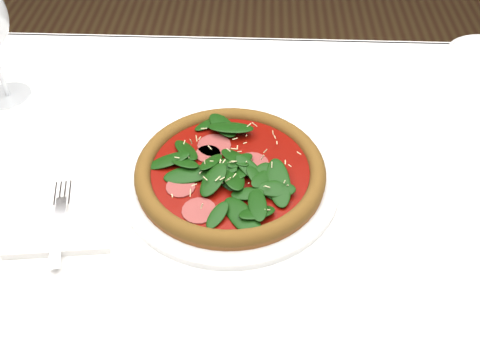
{
  "coord_description": "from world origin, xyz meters",
  "views": [
    {
      "loc": [
        0.09,
        -0.53,
        1.3
      ],
      "look_at": [
        0.07,
        -0.01,
        0.77
      ],
      "focal_mm": 40.0,
      "sensor_mm": 36.0,
      "label": 1
    }
  ],
  "objects": [
    {
      "name": "dining_table",
      "position": [
        0.0,
        0.0,
        0.65
      ],
      "size": [
        1.21,
        0.81,
        0.75
      ],
      "color": "white",
      "rests_on": "ground"
    },
    {
      "name": "plate",
      "position": [
        0.06,
        0.01,
        0.76
      ],
      "size": [
        0.31,
        0.31,
        0.01
      ],
      "color": "white",
      "rests_on": "dining_table"
    },
    {
      "name": "pizza",
      "position": [
        0.06,
        0.01,
        0.78
      ],
      "size": [
        0.31,
        0.31,
        0.04
      ],
      "rotation": [
        0.0,
        0.0,
        0.14
      ],
      "color": "#9F5F26",
      "rests_on": "plate"
    },
    {
      "name": "napkin",
      "position": [
        -0.16,
        -0.11,
        0.76
      ],
      "size": [
        0.14,
        0.08,
        0.01
      ],
      "primitive_type": "cube",
      "rotation": [
        0.0,
        0.0,
        0.12
      ],
      "color": "white",
      "rests_on": "dining_table"
    },
    {
      "name": "fork",
      "position": [
        -0.16,
        -0.08,
        0.76
      ],
      "size": [
        0.05,
        0.15,
        0.0
      ],
      "rotation": [
        0.0,
        0.0,
        0.19
      ],
      "color": "silver",
      "rests_on": "napkin"
    }
  ]
}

